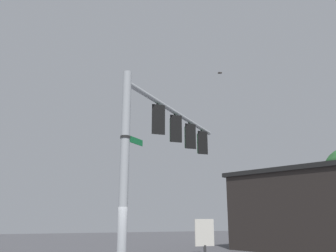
# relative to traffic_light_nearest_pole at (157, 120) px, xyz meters

# --- Properties ---
(signal_pole) EXTENTS (0.30, 0.30, 7.12)m
(signal_pole) POSITION_rel_traffic_light_nearest_pole_xyz_m (-1.59, -1.56, -2.36)
(signal_pole) COLOR #ADB2B7
(signal_pole) RESTS_ON ground
(mast_arm) EXTENTS (6.11, 5.90, 0.19)m
(mast_arm) POSITION_rel_traffic_light_nearest_pole_xyz_m (1.39, 1.32, 0.80)
(mast_arm) COLOR #ADB2B7
(traffic_light_nearest_pole) EXTENTS (0.54, 0.49, 1.31)m
(traffic_light_nearest_pole) POSITION_rel_traffic_light_nearest_pole_xyz_m (0.00, 0.00, 0.00)
(traffic_light_nearest_pole) COLOR black
(traffic_light_mid_inner) EXTENTS (0.54, 0.49, 1.31)m
(traffic_light_mid_inner) POSITION_rel_traffic_light_nearest_pole_xyz_m (1.16, 1.12, 0.00)
(traffic_light_mid_inner) COLOR black
(traffic_light_mid_outer) EXTENTS (0.54, 0.49, 1.31)m
(traffic_light_mid_outer) POSITION_rel_traffic_light_nearest_pole_xyz_m (2.33, 2.25, 0.00)
(traffic_light_mid_outer) COLOR black
(traffic_light_arm_end) EXTENTS (0.54, 0.49, 1.31)m
(traffic_light_arm_end) POSITION_rel_traffic_light_nearest_pole_xyz_m (3.49, 3.37, 0.00)
(traffic_light_arm_end) COLOR black
(street_name_sign) EXTENTS (0.97, 0.95, 0.22)m
(street_name_sign) POSITION_rel_traffic_light_nearest_pole_xyz_m (-1.40, -1.37, -1.15)
(street_name_sign) COLOR #147238
(bird_flying) EXTENTS (0.33, 0.26, 0.09)m
(bird_flying) POSITION_rel_traffic_light_nearest_pole_xyz_m (4.16, 2.26, 3.62)
(bird_flying) COLOR #4C4742
(historical_marker) EXTENTS (0.60, 0.08, 2.13)m
(historical_marker) POSITION_rel_traffic_light_nearest_pole_xyz_m (0.55, -2.99, -4.51)
(historical_marker) COLOR #333333
(historical_marker) RESTS_ON ground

